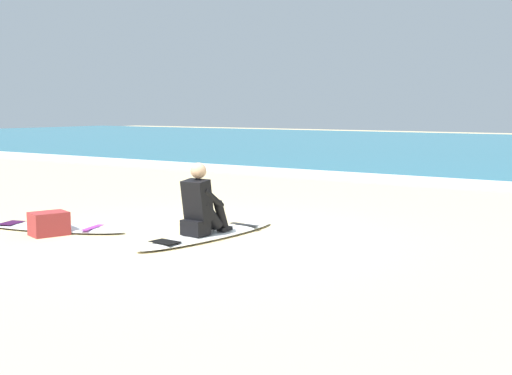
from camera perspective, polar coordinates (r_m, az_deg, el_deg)
ground_plane at (r=9.03m, az=-4.75°, el=-4.22°), size 80.00×80.00×0.00m
breaking_foam at (r=15.87m, az=13.28°, el=0.62°), size 80.00×0.90×0.11m
surfboard_main at (r=8.97m, az=-3.96°, el=-4.06°), size 0.71×2.63×0.08m
surfer_seated at (r=8.79m, az=-4.71°, el=-1.64°), size 0.38×0.71×0.95m
surfboard_spare_near at (r=9.89m, az=-16.92°, el=-3.32°), size 2.27×1.15×0.08m
beach_bag at (r=9.51m, az=-17.32°, el=-2.97°), size 0.49×0.57×0.32m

